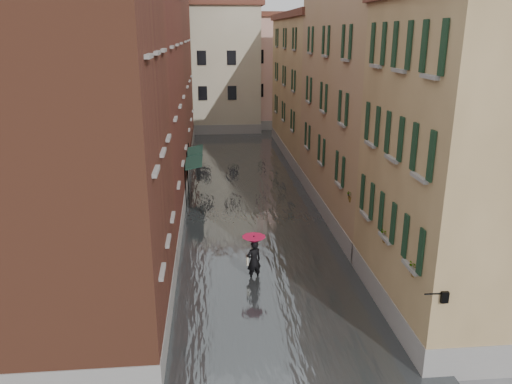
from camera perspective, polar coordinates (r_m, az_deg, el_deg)
name	(u,v)px	position (r m, az deg, el deg)	size (l,w,h in m)	color
ground	(271,293)	(21.28, 1.74, -11.46)	(120.00, 120.00, 0.00)	#555557
floodwater	(247,195)	(33.15, -0.98, -0.33)	(10.00, 60.00, 0.20)	#464B4D
building_left_near	(69,157)	(17.51, -20.62, 3.80)	(6.00, 8.00, 13.00)	brown
building_left_mid	(123,113)	(28.13, -14.94, 8.70)	(6.00, 14.00, 12.50)	#5D2E1D
building_left_far	(152,76)	(42.82, -11.83, 12.84)	(6.00, 16.00, 14.00)	brown
building_right_near	(474,169)	(19.46, 23.61, 2.47)	(6.00, 8.00, 11.50)	olive
building_right_mid	(376,105)	(29.24, 13.59, 9.63)	(6.00, 14.00, 13.00)	#A48163
building_right_far	(319,90)	(43.69, 7.23, 11.51)	(6.00, 16.00, 11.50)	olive
building_end_cream	(203,70)	(56.57, -6.13, 13.70)	(12.00, 9.00, 13.00)	beige
building_end_pink	(281,73)	(59.19, 2.90, 13.46)	(10.00, 9.00, 12.00)	#D09F92
awning_near	(193,163)	(32.03, -7.18, 3.31)	(1.09, 3.31, 2.80)	#153025
awning_far	(194,152)	(35.19, -7.05, 4.59)	(1.09, 2.77, 2.80)	#153025
wall_lantern	(443,296)	(15.92, 20.61, -11.09)	(0.71, 0.22, 0.35)	black
window_planters	(382,221)	(19.70, 14.24, -3.23)	(0.59, 8.30, 0.84)	#955B30
pedestrian_main	(254,254)	(21.72, -0.26, -7.06)	(1.03, 1.03, 2.06)	black
pedestrian_far	(198,156)	(40.74, -6.61, 4.06)	(0.81, 0.63, 1.66)	black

